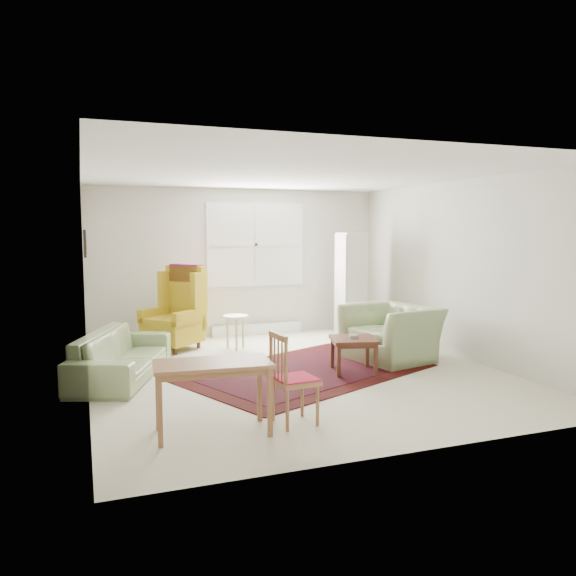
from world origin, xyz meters
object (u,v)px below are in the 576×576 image
object	(u,v)px
armchair	(391,327)
wingback_chair	(172,307)
cabinet	(351,285)
desk_chair	(295,378)
desk	(213,398)
stool	(236,332)
coffee_table	(353,355)
sofa	(122,346)

from	to	relation	value
armchair	wingback_chair	bearing A→B (deg)	-135.68
armchair	wingback_chair	distance (m)	3.25
cabinet	desk_chair	size ratio (longest dim) A/B	2.01
cabinet	desk	size ratio (longest dim) A/B	1.71
stool	desk	bearing A→B (deg)	-108.13
desk_chair	armchair	bearing A→B (deg)	-53.40
armchair	coffee_table	world-z (taller)	armchair
desk_chair	desk	bearing A→B (deg)	83.14
coffee_table	desk	bearing A→B (deg)	-145.32
armchair	wingback_chair	xyz separation A→B (m)	(-2.75, 1.73, 0.19)
armchair	cabinet	size ratio (longest dim) A/B	0.66
stool	desk	size ratio (longest dim) A/B	0.50
wingback_chair	stool	world-z (taller)	wingback_chair
sofa	desk	xyz separation A→B (m)	(0.63, -2.24, -0.07)
armchair	desk	world-z (taller)	armchair
sofa	cabinet	distance (m)	4.07
wingback_chair	coffee_table	world-z (taller)	wingback_chair
armchair	desk	xyz separation A→B (m)	(-2.95, -1.95, -0.13)
sofa	coffee_table	size ratio (longest dim) A/B	3.54
stool	desk	xyz separation A→B (m)	(-1.11, -3.40, 0.07)
wingback_chair	desk_chair	world-z (taller)	wingback_chair
coffee_table	desk	world-z (taller)	desk
wingback_chair	sofa	bearing A→B (deg)	-70.72
armchair	desk_chair	distance (m)	2.94
sofa	desk_chair	world-z (taller)	desk_chair
armchair	cabinet	xyz separation A→B (m)	(0.21, 1.68, 0.42)
stool	desk	distance (m)	3.58
sofa	stool	size ratio (longest dim) A/B	3.78
wingback_chair	cabinet	xyz separation A→B (m)	(2.96, -0.05, 0.24)
coffee_table	wingback_chair	bearing A→B (deg)	131.53
wingback_chair	desk_chair	xyz separation A→B (m)	(0.57, -3.69, -0.21)
sofa	stool	world-z (taller)	sofa
cabinet	desk_chair	bearing A→B (deg)	-113.48
wingback_chair	desk_chair	bearing A→B (deg)	-31.73
sofa	armchair	bearing A→B (deg)	-73.68
desk_chair	wingback_chair	bearing A→B (deg)	3.34
sofa	coffee_table	world-z (taller)	sofa
sofa	armchair	xyz separation A→B (m)	(3.59, -0.29, 0.06)
desk	sofa	bearing A→B (deg)	105.76
sofa	armchair	world-z (taller)	armchair
armchair	stool	xyz separation A→B (m)	(-1.84, 1.45, -0.20)
desk	desk_chair	distance (m)	0.78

